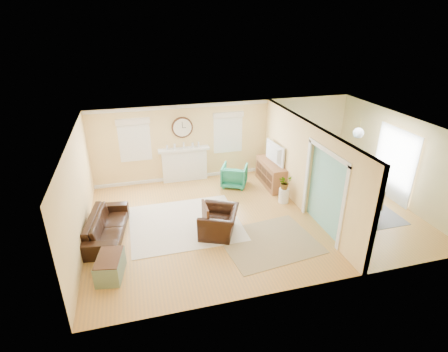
{
  "coord_description": "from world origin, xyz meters",
  "views": [
    {
      "loc": [
        -3.04,
        -8.04,
        5.17
      ],
      "look_at": [
        -0.8,
        0.3,
        1.2
      ],
      "focal_mm": 28.0,
      "sensor_mm": 36.0,
      "label": 1
    }
  ],
  "objects_px": {
    "green_chair": "(234,176)",
    "dining_table": "(347,197)",
    "sofa": "(107,226)",
    "credenza": "(271,174)",
    "eames_chair": "(219,222)"
  },
  "relations": [
    {
      "from": "green_chair",
      "to": "dining_table",
      "type": "relative_size",
      "value": 0.47
    },
    {
      "from": "sofa",
      "to": "credenza",
      "type": "distance_m",
      "value": 5.47
    },
    {
      "from": "eames_chair",
      "to": "dining_table",
      "type": "relative_size",
      "value": 0.63
    },
    {
      "from": "sofa",
      "to": "dining_table",
      "type": "height_order",
      "value": "sofa"
    },
    {
      "from": "credenza",
      "to": "eames_chair",
      "type": "bearing_deg",
      "value": -135.42
    },
    {
      "from": "sofa",
      "to": "credenza",
      "type": "relative_size",
      "value": 1.34
    },
    {
      "from": "sofa",
      "to": "eames_chair",
      "type": "distance_m",
      "value": 2.86
    },
    {
      "from": "sofa",
      "to": "green_chair",
      "type": "height_order",
      "value": "green_chair"
    },
    {
      "from": "credenza",
      "to": "dining_table",
      "type": "bearing_deg",
      "value": -49.37
    },
    {
      "from": "eames_chair",
      "to": "green_chair",
      "type": "relative_size",
      "value": 1.32
    },
    {
      "from": "eames_chair",
      "to": "dining_table",
      "type": "xyz_separation_m",
      "value": [
        4.03,
        0.45,
        -0.05
      ]
    },
    {
      "from": "eames_chair",
      "to": "credenza",
      "type": "relative_size",
      "value": 0.68
    },
    {
      "from": "credenza",
      "to": "sofa",
      "type": "bearing_deg",
      "value": -161.41
    },
    {
      "from": "eames_chair",
      "to": "credenza",
      "type": "xyz_separation_m",
      "value": [
        2.39,
        2.36,
        0.05
      ]
    },
    {
      "from": "dining_table",
      "to": "sofa",
      "type": "bearing_deg",
      "value": 100.89
    }
  ]
}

